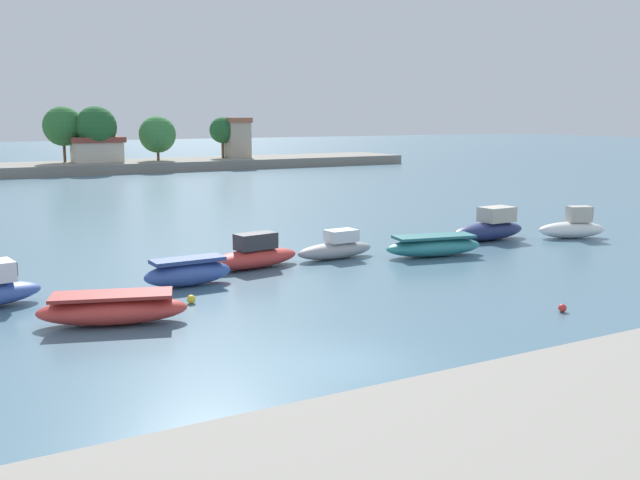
# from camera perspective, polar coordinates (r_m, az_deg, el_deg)

# --- Properties ---
(ground_plane) EXTENTS (400.00, 400.00, 0.00)m
(ground_plane) POSITION_cam_1_polar(r_m,az_deg,el_deg) (21.82, 2.18, -9.77)
(ground_plane) COLOR slate
(seawall_embankment) EXTENTS (70.77, 6.06, 1.90)m
(seawall_embankment) POSITION_cam_1_polar(r_m,az_deg,el_deg) (15.17, 20.66, -15.66)
(seawall_embankment) COLOR gray
(seawall_embankment) RESTS_ON ground
(moored_boat_1) EXTENTS (5.50, 3.30, 1.11)m
(moored_boat_1) POSITION_cam_1_polar(r_m,az_deg,el_deg) (26.73, -16.04, -5.26)
(moored_boat_1) COLOR #C63833
(moored_boat_1) RESTS_ON ground
(moored_boat_2) EXTENTS (3.97, 1.51, 1.22)m
(moored_boat_2) POSITION_cam_1_polar(r_m,az_deg,el_deg) (31.88, -10.36, -2.53)
(moored_boat_2) COLOR #3856A8
(moored_boat_2) RESTS_ON ground
(moored_boat_3) EXTENTS (5.20, 2.40, 1.69)m
(moored_boat_3) POSITION_cam_1_polar(r_m,az_deg,el_deg) (35.14, -5.29, -1.23)
(moored_boat_3) COLOR #C63833
(moored_boat_3) RESTS_ON ground
(moored_boat_4) EXTENTS (4.49, 1.52, 1.47)m
(moored_boat_4) POSITION_cam_1_polar(r_m,az_deg,el_deg) (37.30, 1.29, -0.62)
(moored_boat_4) COLOR #9E9EA3
(moored_boat_4) RESTS_ON ground
(moored_boat_5) EXTENTS (5.58, 2.72, 1.11)m
(moored_boat_5) POSITION_cam_1_polar(r_m,az_deg,el_deg) (38.38, 8.96, -0.47)
(moored_boat_5) COLOR teal
(moored_boat_5) RESTS_ON ground
(moored_boat_6) EXTENTS (5.36, 1.91, 1.94)m
(moored_boat_6) POSITION_cam_1_polar(r_m,az_deg,el_deg) (43.96, 13.26, 0.95)
(moored_boat_6) COLOR navy
(moored_boat_6) RESTS_ON ground
(moored_boat_7) EXTENTS (4.38, 2.74, 1.92)m
(moored_boat_7) POSITION_cam_1_polar(r_m,az_deg,el_deg) (46.09, 19.31, 0.96)
(moored_boat_7) COLOR white
(moored_boat_7) RESTS_ON ground
(mooring_buoy_0) EXTENTS (0.25, 0.25, 0.25)m
(mooring_buoy_0) POSITION_cam_1_polar(r_m,az_deg,el_deg) (35.71, -11.98, -2.01)
(mooring_buoy_0) COLOR yellow
(mooring_buoy_0) RESTS_ON ground
(mooring_buoy_1) EXTENTS (0.31, 0.31, 0.31)m
(mooring_buoy_1) POSITION_cam_1_polar(r_m,az_deg,el_deg) (28.77, 18.57, -5.10)
(mooring_buoy_1) COLOR red
(mooring_buoy_1) RESTS_ON ground
(mooring_buoy_2) EXTENTS (0.35, 0.35, 0.35)m
(mooring_buoy_2) POSITION_cam_1_polar(r_m,az_deg,el_deg) (28.94, -10.12, -4.62)
(mooring_buoy_2) COLOR yellow
(mooring_buoy_2) RESTS_ON ground
(distant_shoreline) EXTENTS (108.14, 11.10, 8.46)m
(distant_shoreline) POSITION_cam_1_polar(r_m,az_deg,el_deg) (97.11, -22.92, 5.96)
(distant_shoreline) COLOR gray
(distant_shoreline) RESTS_ON ground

